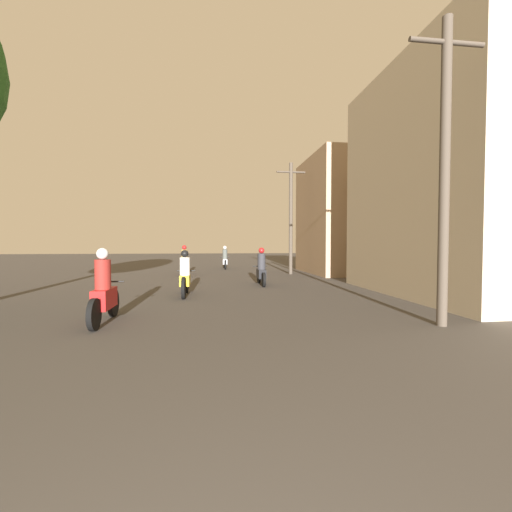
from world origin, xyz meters
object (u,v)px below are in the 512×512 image
(motorcycle_black, at_px, (261,270))
(building_right_far, at_px, (343,216))
(motorcycle_yellow, at_px, (185,277))
(utility_pole_near, at_px, (445,166))
(motorcycle_silver, at_px, (225,260))
(motorcycle_orange, at_px, (184,263))
(motorcycle_red, at_px, (104,293))
(utility_pole_far, at_px, (291,216))
(building_right_near, at_px, (464,181))

(motorcycle_black, bearing_deg, building_right_far, 46.77)
(motorcycle_yellow, bearing_deg, utility_pole_near, -51.06)
(motorcycle_black, xyz_separation_m, motorcycle_silver, (-1.07, 9.29, 0.00))
(motorcycle_yellow, distance_m, motorcycle_silver, 11.91)
(motorcycle_black, distance_m, motorcycle_orange, 6.09)
(motorcycle_yellow, bearing_deg, motorcycle_red, -121.04)
(utility_pole_far, bearing_deg, motorcycle_red, -121.21)
(utility_pole_near, bearing_deg, motorcycle_red, 170.51)
(motorcycle_orange, height_order, utility_pole_near, utility_pole_near)
(motorcycle_silver, height_order, utility_pole_near, utility_pole_near)
(motorcycle_red, xyz_separation_m, motorcycle_silver, (3.20, 15.43, -0.02))
(motorcycle_yellow, bearing_deg, motorcycle_black, 31.13)
(building_right_near, height_order, utility_pole_far, building_right_near)
(motorcycle_yellow, height_order, building_right_near, building_right_near)
(building_right_far, bearing_deg, motorcycle_black, -136.31)
(motorcycle_red, distance_m, building_right_near, 11.21)
(motorcycle_black, bearing_deg, motorcycle_orange, 127.28)
(motorcycle_black, bearing_deg, building_right_near, -26.10)
(motorcycle_black, bearing_deg, motorcycle_silver, 99.67)
(motorcycle_silver, bearing_deg, motorcycle_red, -96.76)
(motorcycle_orange, xyz_separation_m, building_right_far, (9.03, 0.32, 2.65))
(motorcycle_silver, bearing_deg, utility_pole_near, -72.45)
(motorcycle_red, distance_m, motorcycle_silver, 15.76)
(motorcycle_black, xyz_separation_m, motorcycle_orange, (-3.42, 5.04, 0.03))
(motorcycle_silver, height_order, building_right_near, building_right_near)
(motorcycle_yellow, bearing_deg, building_right_far, 32.93)
(motorcycle_red, xyz_separation_m, building_right_near, (10.43, 2.70, 3.10))
(utility_pole_near, bearing_deg, motorcycle_orange, 116.18)
(motorcycle_yellow, relative_size, utility_pole_near, 0.33)
(motorcycle_orange, bearing_deg, motorcycle_silver, 65.58)
(motorcycle_orange, bearing_deg, motorcycle_black, -51.33)
(utility_pole_far, bearing_deg, building_right_near, -65.35)
(motorcycle_yellow, distance_m, building_right_near, 9.59)
(motorcycle_yellow, xyz_separation_m, utility_pole_near, (5.49, -4.81, 2.65))
(motorcycle_red, relative_size, motorcycle_black, 1.06)
(motorcycle_yellow, height_order, utility_pole_near, utility_pole_near)
(motorcycle_red, relative_size, motorcycle_orange, 0.95)
(motorcycle_silver, bearing_deg, motorcycle_orange, -113.96)
(building_right_far, bearing_deg, utility_pole_near, -103.23)
(building_right_far, bearing_deg, motorcycle_yellow, -137.19)
(utility_pole_far, bearing_deg, motorcycle_yellow, -125.58)
(motorcycle_silver, xyz_separation_m, building_right_far, (6.68, -3.93, 2.69))
(building_right_far, bearing_deg, motorcycle_silver, 149.52)
(motorcycle_silver, bearing_deg, building_right_far, -25.54)
(motorcycle_silver, distance_m, building_right_far, 8.21)
(motorcycle_red, height_order, building_right_far, building_right_far)
(motorcycle_black, distance_m, building_right_near, 7.71)
(motorcycle_red, distance_m, motorcycle_orange, 11.21)
(motorcycle_red, relative_size, motorcycle_yellow, 0.95)
(motorcycle_orange, relative_size, motorcycle_silver, 1.03)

